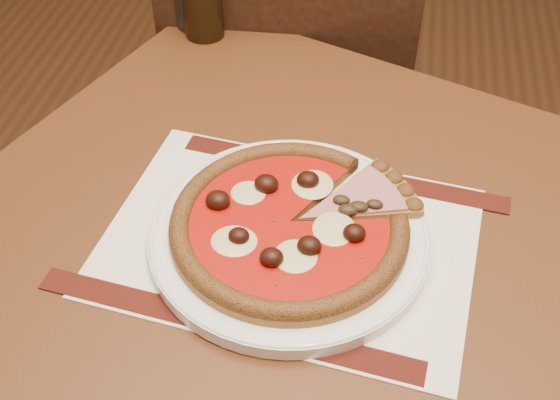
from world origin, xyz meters
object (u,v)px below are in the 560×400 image
(plate, at_px, (289,235))
(pizza, at_px, (289,224))
(chair_far, at_px, (292,92))
(table, at_px, (277,281))

(plate, xyz_separation_m, pizza, (-0.00, -0.00, 0.02))
(chair_far, relative_size, plate, 2.83)
(plate, bearing_deg, chair_far, 98.66)
(chair_far, bearing_deg, table, 94.09)
(pizza, bearing_deg, chair_far, 98.62)
(chair_far, relative_size, pizza, 3.36)
(table, height_order, plate, plate)
(pizza, bearing_deg, table, 133.79)
(chair_far, height_order, pizza, chair_far)
(table, distance_m, pizza, 0.13)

